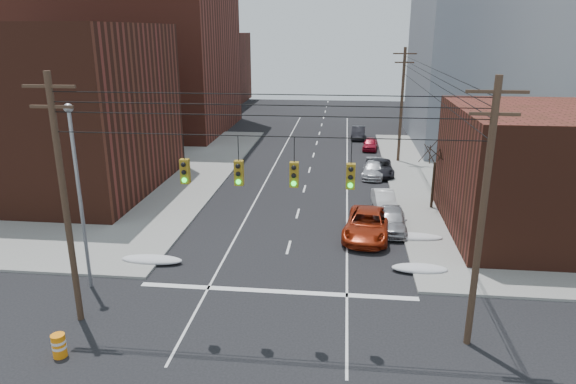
% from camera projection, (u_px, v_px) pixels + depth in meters
% --- Properties ---
extents(ground, '(160.00, 160.00, 0.00)m').
position_uv_depth(ground, '(254.00, 374.00, 19.53)').
color(ground, black).
rests_on(ground, ground).
extents(sidewalk_nw, '(40.00, 40.00, 0.15)m').
position_uv_depth(sidewalk_nw, '(19.00, 169.00, 47.91)').
color(sidewalk_nw, gray).
rests_on(sidewalk_nw, ground).
extents(building_brick_tall, '(24.00, 20.00, 30.00)m').
position_uv_depth(building_brick_tall, '(127.00, 9.00, 62.99)').
color(building_brick_tall, maroon).
rests_on(building_brick_tall, ground).
extents(building_brick_near, '(20.00, 16.00, 13.00)m').
position_uv_depth(building_brick_near, '(27.00, 109.00, 40.71)').
color(building_brick_near, '#492115').
rests_on(building_brick_near, ground).
extents(building_brick_far, '(22.00, 18.00, 12.00)m').
position_uv_depth(building_brick_far, '(181.00, 68.00, 90.55)').
color(building_brick_far, '#492115').
rests_on(building_brick_far, ground).
extents(building_office, '(22.00, 20.00, 25.00)m').
position_uv_depth(building_office, '(524.00, 30.00, 55.14)').
color(building_office, gray).
rests_on(building_office, ground).
extents(building_glass, '(20.00, 18.00, 22.00)m').
position_uv_depth(building_glass, '(482.00, 40.00, 80.02)').
color(building_glass, gray).
rests_on(building_glass, ground).
extents(utility_pole_left, '(2.20, 0.28, 11.00)m').
position_uv_depth(utility_pole_left, '(64.00, 198.00, 21.51)').
color(utility_pole_left, '#473323').
rests_on(utility_pole_left, ground).
extents(utility_pole_right, '(2.20, 0.28, 11.00)m').
position_uv_depth(utility_pole_right, '(483.00, 213.00, 19.73)').
color(utility_pole_right, '#473323').
rests_on(utility_pole_right, ground).
extents(utility_pole_far, '(2.20, 0.28, 11.00)m').
position_uv_depth(utility_pole_far, '(402.00, 103.00, 49.10)').
color(utility_pole_far, '#473323').
rests_on(utility_pole_far, ground).
extents(traffic_signals, '(17.00, 0.42, 2.02)m').
position_uv_depth(traffic_signals, '(266.00, 172.00, 20.16)').
color(traffic_signals, black).
rests_on(traffic_signals, ground).
extents(street_light, '(0.44, 0.44, 9.32)m').
position_uv_depth(street_light, '(78.00, 183.00, 24.53)').
color(street_light, gray).
rests_on(street_light, ground).
extents(bare_tree, '(2.09, 2.20, 4.93)m').
position_uv_depth(bare_tree, '(433.00, 179.00, 36.77)').
color(bare_tree, black).
rests_on(bare_tree, ground).
extents(snow_nw, '(3.50, 1.08, 0.42)m').
position_uv_depth(snow_nw, '(152.00, 260.00, 28.76)').
color(snow_nw, silver).
rests_on(snow_nw, ground).
extents(snow_ne, '(3.00, 1.08, 0.42)m').
position_uv_depth(snow_ne, '(420.00, 268.00, 27.69)').
color(snow_ne, silver).
rests_on(snow_ne, ground).
extents(snow_east_far, '(4.00, 1.08, 0.42)m').
position_uv_depth(snow_east_far, '(410.00, 237.00, 31.95)').
color(snow_east_far, silver).
rests_on(snow_east_far, ground).
extents(red_pickup, '(3.49, 6.22, 1.64)m').
position_uv_depth(red_pickup, '(368.00, 224.00, 32.29)').
color(red_pickup, maroon).
rests_on(red_pickup, ground).
extents(parked_car_a, '(1.94, 4.48, 1.51)m').
position_uv_depth(parked_car_a, '(392.00, 220.00, 33.23)').
color(parked_car_a, '#A9A8AD').
rests_on(parked_car_a, ground).
extents(parked_car_b, '(1.74, 4.22, 1.36)m').
position_uv_depth(parked_car_b, '(384.00, 201.00, 37.21)').
color(parked_car_b, silver).
rests_on(parked_car_b, ground).
extents(parked_car_c, '(2.36, 4.98, 1.37)m').
position_uv_depth(parked_car_c, '(380.00, 168.00, 46.11)').
color(parked_car_c, black).
rests_on(parked_car_c, ground).
extents(parked_car_d, '(2.31, 4.71, 1.32)m').
position_uv_depth(parked_car_d, '(373.00, 170.00, 45.57)').
color(parked_car_d, silver).
rests_on(parked_car_d, ground).
extents(parked_car_e, '(1.90, 3.92, 1.29)m').
position_uv_depth(parked_car_e, '(370.00, 144.00, 55.85)').
color(parked_car_e, maroon).
rests_on(parked_car_e, ground).
extents(parked_car_f, '(1.75, 4.48, 1.45)m').
position_uv_depth(parked_car_f, '(358.00, 133.00, 61.50)').
color(parked_car_f, black).
rests_on(parked_car_f, ground).
extents(lot_car_a, '(4.23, 2.09, 1.33)m').
position_uv_depth(lot_car_a, '(102.00, 187.00, 39.99)').
color(lot_car_a, silver).
rests_on(lot_car_a, sidewalk_nw).
extents(lot_car_b, '(5.07, 3.06, 1.32)m').
position_uv_depth(lot_car_b, '(152.00, 155.00, 50.18)').
color(lot_car_b, '#B2B2B7').
rests_on(lot_car_b, sidewalk_nw).
extents(lot_car_c, '(4.31, 1.95, 1.22)m').
position_uv_depth(lot_car_c, '(76.00, 179.00, 42.36)').
color(lot_car_c, black).
rests_on(lot_car_c, sidewalk_nw).
extents(lot_car_d, '(4.30, 2.83, 1.36)m').
position_uv_depth(lot_car_d, '(103.00, 174.00, 43.49)').
color(lot_car_d, '#A9A9AE').
rests_on(lot_car_d, sidewalk_nw).
extents(construction_barrel, '(0.56, 0.56, 0.98)m').
position_uv_depth(construction_barrel, '(59.00, 345.00, 20.44)').
color(construction_barrel, orange).
rests_on(construction_barrel, ground).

